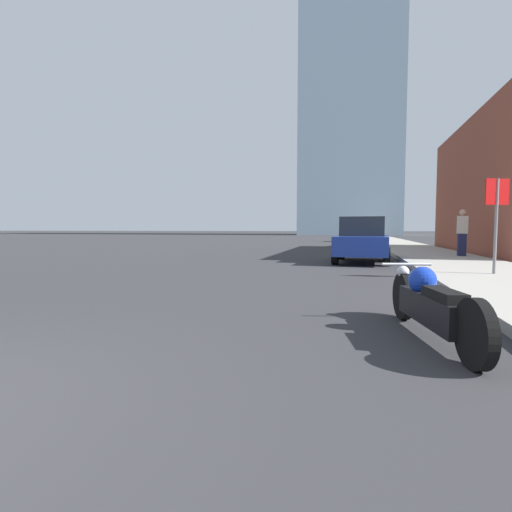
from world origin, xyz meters
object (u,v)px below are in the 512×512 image
Objects in this scene: motorcycle at (430,304)px; parked_car_blue at (363,240)px; stop_sign at (497,209)px; parked_car_silver at (359,232)px; parked_car_green at (363,235)px; parked_car_red at (359,232)px; pedestrian at (462,232)px.

motorcycle is 10.05m from parked_car_blue.
parked_car_silver is at bearing 93.75° from stop_sign.
parked_car_green is (-0.19, 21.92, 0.44)m from motorcycle.
pedestrian reaches higher than parked_car_red.
parked_car_blue is at bearing -150.12° from pedestrian.
pedestrian is (3.27, 12.19, 0.71)m from motorcycle.
parked_car_blue reaches higher than motorcycle.
stop_sign is 1.23× the size of pedestrian.
parked_car_silver is 1.85× the size of stop_sign.
parked_car_red is (-0.33, 33.18, 0.52)m from motorcycle.
parked_car_green is at bearing 79.51° from motorcycle.
parked_car_red is at bearing 89.73° from parked_car_green.
pedestrian is (3.46, -9.73, 0.26)m from parked_car_green.
parked_car_green is at bearing 99.05° from stop_sign.
parked_car_red is 1.95× the size of stop_sign.
motorcycle is 0.64× the size of parked_car_green.
stop_sign reaches higher than pedestrian.
motorcycle is 0.58× the size of parked_car_red.
parked_car_silver is at bearing 88.67° from parked_car_red.
stop_sign is at bearing -97.65° from pedestrian.
parked_car_red is at bearing 79.59° from motorcycle.
pedestrian is (3.42, -32.38, 0.25)m from parked_car_silver.
parked_car_silver is 38.97m from stop_sign.
stop_sign reaches higher than parked_car_green.
stop_sign is (2.72, -27.48, 0.76)m from parked_car_red.
parked_car_blue is at bearing -90.86° from parked_car_red.
parked_car_green is 1.77× the size of stop_sign.
pedestrian is at bearing 82.35° from stop_sign.
parked_car_red reaches higher than parked_car_green.
parked_car_green is 0.95× the size of parked_car_silver.
parked_car_green is 10.33m from pedestrian.
parked_car_red is at bearing -93.14° from parked_car_silver.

